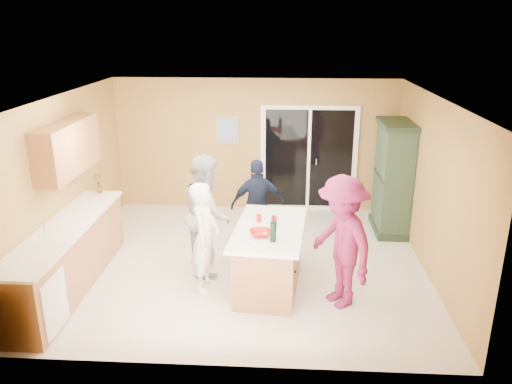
# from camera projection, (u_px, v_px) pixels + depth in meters

# --- Properties ---
(floor) EXTENTS (5.50, 5.50, 0.00)m
(floor) POSITION_uv_depth(u_px,v_px,m) (246.00, 263.00, 7.87)
(floor) COLOR beige
(floor) RESTS_ON ground
(ceiling) EXTENTS (5.50, 5.00, 0.10)m
(ceiling) POSITION_uv_depth(u_px,v_px,m) (245.00, 97.00, 7.03)
(ceiling) COLOR silver
(ceiling) RESTS_ON wall_back
(wall_back) EXTENTS (5.50, 0.10, 2.60)m
(wall_back) POSITION_uv_depth(u_px,v_px,m) (256.00, 145.00, 9.81)
(wall_back) COLOR tan
(wall_back) RESTS_ON ground
(wall_front) EXTENTS (5.50, 0.10, 2.60)m
(wall_front) POSITION_uv_depth(u_px,v_px,m) (227.00, 260.00, 5.09)
(wall_front) COLOR tan
(wall_front) RESTS_ON ground
(wall_left) EXTENTS (0.10, 5.00, 2.60)m
(wall_left) POSITION_uv_depth(u_px,v_px,m) (66.00, 181.00, 7.61)
(wall_left) COLOR tan
(wall_left) RESTS_ON ground
(wall_right) EXTENTS (0.10, 5.00, 2.60)m
(wall_right) POSITION_uv_depth(u_px,v_px,m) (433.00, 188.00, 7.30)
(wall_right) COLOR tan
(wall_right) RESTS_ON ground
(left_cabinet_run) EXTENTS (0.65, 3.05, 1.24)m
(left_cabinet_run) POSITION_uv_depth(u_px,v_px,m) (63.00, 263.00, 6.87)
(left_cabinet_run) COLOR #AC6B42
(left_cabinet_run) RESTS_ON floor
(upper_cabinets) EXTENTS (0.35, 1.60, 0.75)m
(upper_cabinets) POSITION_uv_depth(u_px,v_px,m) (67.00, 148.00, 7.22)
(upper_cabinets) COLOR #AC6B42
(upper_cabinets) RESTS_ON wall_left
(sliding_door) EXTENTS (1.90, 0.07, 2.10)m
(sliding_door) POSITION_uv_depth(u_px,v_px,m) (309.00, 159.00, 9.80)
(sliding_door) COLOR white
(sliding_door) RESTS_ON floor
(framed_picture) EXTENTS (0.46, 0.04, 0.56)m
(framed_picture) POSITION_uv_depth(u_px,v_px,m) (227.00, 130.00, 9.73)
(framed_picture) COLOR tan
(framed_picture) RESTS_ON wall_back
(kitchen_island) EXTENTS (1.10, 1.81, 0.91)m
(kitchen_island) POSITION_uv_depth(u_px,v_px,m) (269.00, 259.00, 7.05)
(kitchen_island) COLOR #AC6B42
(kitchen_island) RESTS_ON floor
(green_hutch) EXTENTS (0.57, 1.09, 2.00)m
(green_hutch) POSITION_uv_depth(u_px,v_px,m) (393.00, 179.00, 8.79)
(green_hutch) COLOR #1F3221
(green_hutch) RESTS_ON floor
(woman_white) EXTENTS (0.44, 0.62, 1.58)m
(woman_white) POSITION_uv_depth(u_px,v_px,m) (205.00, 237.00, 6.87)
(woman_white) COLOR white
(woman_white) RESTS_ON floor
(woman_grey) EXTENTS (0.86, 1.00, 1.80)m
(woman_grey) POSITION_uv_depth(u_px,v_px,m) (207.00, 213.00, 7.44)
(woman_grey) COLOR #A9A8AB
(woman_grey) RESTS_ON floor
(woman_navy) EXTENTS (0.95, 0.55, 1.52)m
(woman_navy) POSITION_uv_depth(u_px,v_px,m) (258.00, 205.00, 8.18)
(woman_navy) COLOR #161F31
(woman_navy) RESTS_ON floor
(woman_magenta) EXTENTS (1.13, 1.34, 1.79)m
(woman_magenta) POSITION_uv_depth(u_px,v_px,m) (342.00, 242.00, 6.47)
(woman_magenta) COLOR #7F1B4C
(woman_magenta) RESTS_ON floor
(serving_bowl) EXTENTS (0.32, 0.32, 0.07)m
(serving_bowl) POSITION_uv_depth(u_px,v_px,m) (261.00, 233.00, 6.63)
(serving_bowl) COLOR #B61814
(serving_bowl) RESTS_ON kitchen_island
(tulip_vase) EXTENTS (0.21, 0.18, 0.35)m
(tulip_vase) POSITION_uv_depth(u_px,v_px,m) (99.00, 183.00, 8.15)
(tulip_vase) COLOR #AC2A11
(tulip_vase) RESTS_ON left_cabinet_run
(tumbler_near) EXTENTS (0.08, 0.08, 0.11)m
(tumbler_near) POSITION_uv_depth(u_px,v_px,m) (259.00, 218.00, 7.09)
(tumbler_near) COLOR #B61814
(tumbler_near) RESTS_ON kitchen_island
(tumbler_far) EXTENTS (0.09, 0.09, 0.13)m
(tumbler_far) POSITION_uv_depth(u_px,v_px,m) (274.00, 220.00, 6.98)
(tumbler_far) COLOR #B61814
(tumbler_far) RESTS_ON kitchen_island
(wine_bottle) EXTENTS (0.08, 0.08, 0.36)m
(wine_bottle) POSITION_uv_depth(u_px,v_px,m) (273.00, 231.00, 6.42)
(wine_bottle) COLOR black
(wine_bottle) RESTS_ON kitchen_island
(white_plate) EXTENTS (0.33, 0.33, 0.02)m
(white_plate) POSITION_uv_depth(u_px,v_px,m) (273.00, 234.00, 6.68)
(white_plate) COLOR white
(white_plate) RESTS_ON kitchen_island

